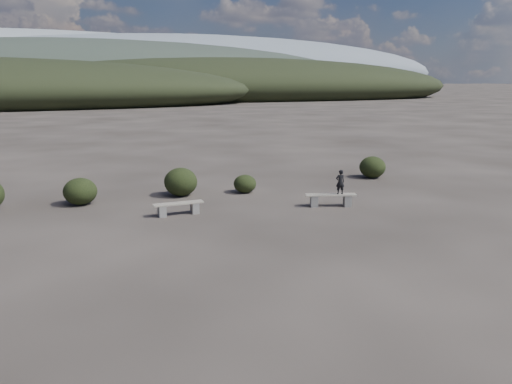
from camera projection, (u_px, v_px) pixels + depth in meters
name	position (u px, v px, depth m)	size (l,w,h in m)	color
ground	(318.00, 258.00, 13.16)	(1200.00, 1200.00, 0.00)	#29231F
bench_left	(179.00, 208.00, 17.36)	(1.77, 0.45, 0.44)	slate
bench_right	(331.00, 199.00, 18.54)	(1.90, 0.95, 0.47)	slate
seated_person	(340.00, 182.00, 18.42)	(0.33, 0.22, 0.92)	black
shrub_a	(80.00, 191.00, 18.78)	(1.25, 1.25, 1.02)	black
shrub_b	(181.00, 182.00, 20.20)	(1.34, 1.34, 1.15)	black
shrub_c	(245.00, 184.00, 20.80)	(0.95, 0.95, 0.76)	black
shrub_e	(372.00, 167.00, 23.98)	(1.25, 1.25, 1.04)	black
mountain_ridges	(64.00, 71.00, 318.54)	(500.00, 400.00, 56.00)	black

